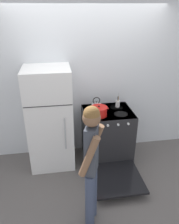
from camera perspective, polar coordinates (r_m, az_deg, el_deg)
The scene contains 8 objects.
ground_plane at distance 4.28m, azimuth -0.62°, elevation -9.17°, with size 14.00×14.00×0.00m, color #5B5654.
wall_back at distance 3.73m, azimuth -0.78°, elevation 7.39°, with size 10.00×0.06×2.55m.
refrigerator at distance 3.55m, azimuth -10.22°, elevation -1.81°, with size 0.70×0.66×1.66m.
stove_range at distance 3.77m, azimuth 4.72°, elevation -6.31°, with size 0.80×1.40×0.91m.
dutch_oven_pot at distance 3.40m, azimuth 2.44°, elevation 0.20°, with size 0.31×0.27×0.17m.
tea_kettle at distance 3.65m, azimuth 1.84°, elevation 1.79°, with size 0.20×0.16×0.20m.
utensil_jar at distance 3.73m, azimuth 7.39°, elevation 2.25°, with size 0.07×0.07×0.25m.
person at distance 2.47m, azimuth 0.49°, elevation -12.98°, with size 0.33×0.38×1.58m.
Camera 1 is at (-0.50, -3.47, 2.45)m, focal length 35.00 mm.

